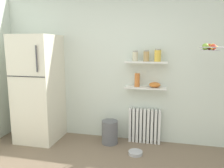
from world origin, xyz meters
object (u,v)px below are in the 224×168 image
(refrigerator, at_px, (39,89))
(vase, at_px, (137,80))
(radiator, at_px, (145,126))
(storage_jar_0, at_px, (135,56))
(storage_jar_2, at_px, (158,55))
(shelf_bowl, at_px, (155,85))
(pet_food_bowl, at_px, (135,153))
(hanging_fruit_basket, at_px, (211,47))
(storage_jar_1, at_px, (146,56))
(trash_bin, at_px, (110,132))

(refrigerator, relative_size, vase, 8.23)
(radiator, height_order, storage_jar_0, storage_jar_0)
(storage_jar_0, relative_size, storage_jar_2, 0.84)
(shelf_bowl, bearing_deg, radiator, 168.61)
(shelf_bowl, height_order, pet_food_bowl, shelf_bowl)
(radiator, relative_size, hanging_fruit_basket, 1.93)
(storage_jar_1, height_order, trash_bin, storage_jar_1)
(shelf_bowl, xyz_separation_m, pet_food_bowl, (-0.24, -0.45, -0.99))
(storage_jar_1, distance_m, vase, 0.42)
(trash_bin, bearing_deg, refrigerator, -176.21)
(storage_jar_2, bearing_deg, vase, 180.00)
(storage_jar_0, bearing_deg, shelf_bowl, 0.00)
(radiator, relative_size, shelf_bowl, 3.19)
(vase, bearing_deg, refrigerator, -172.02)
(vase, xyz_separation_m, shelf_bowl, (0.29, 0.00, -0.07))
(refrigerator, distance_m, trash_bin, 1.43)
(refrigerator, distance_m, shelf_bowl, 1.98)
(refrigerator, height_order, shelf_bowl, refrigerator)
(refrigerator, relative_size, storage_jar_1, 10.26)
(pet_food_bowl, bearing_deg, hanging_fruit_basket, 2.71)
(storage_jar_0, distance_m, storage_jar_2, 0.36)
(storage_jar_1, bearing_deg, storage_jar_0, -180.00)
(radiator, height_order, vase, vase)
(refrigerator, relative_size, storage_jar_2, 9.11)
(shelf_bowl, relative_size, trash_bin, 0.46)
(storage_jar_1, bearing_deg, trash_bin, -165.00)
(storage_jar_1, xyz_separation_m, pet_food_bowl, (-0.09, -0.45, -1.45))
(refrigerator, relative_size, shelf_bowl, 9.91)
(refrigerator, bearing_deg, pet_food_bowl, -7.19)
(refrigerator, bearing_deg, storage_jar_2, 6.72)
(vase, height_order, trash_bin, vase)
(storage_jar_2, relative_size, trash_bin, 0.51)
(storage_jar_1, bearing_deg, refrigerator, -172.62)
(vase, relative_size, hanging_fruit_basket, 0.73)
(vase, distance_m, hanging_fruit_basket, 1.22)
(refrigerator, xyz_separation_m, storage_jar_1, (1.81, 0.23, 0.57))
(storage_jar_0, distance_m, pet_food_bowl, 1.52)
(storage_jar_0, bearing_deg, radiator, 9.53)
(shelf_bowl, height_order, hanging_fruit_basket, hanging_fruit_basket)
(shelf_bowl, relative_size, hanging_fruit_basket, 0.60)
(vase, bearing_deg, storage_jar_1, 0.00)
(storage_jar_1, xyz_separation_m, hanging_fruit_basket, (0.88, -0.41, 0.14))
(shelf_bowl, xyz_separation_m, trash_bin, (-0.72, -0.15, -0.82))
(vase, height_order, hanging_fruit_basket, hanging_fruit_basket)
(pet_food_bowl, distance_m, hanging_fruit_basket, 1.86)
(shelf_bowl, relative_size, pet_food_bowl, 0.84)
(radiator, bearing_deg, trash_bin, -162.21)
(shelf_bowl, bearing_deg, storage_jar_0, -180.00)
(radiator, relative_size, storage_jar_0, 3.48)
(hanging_fruit_basket, bearing_deg, storage_jar_2, 149.82)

